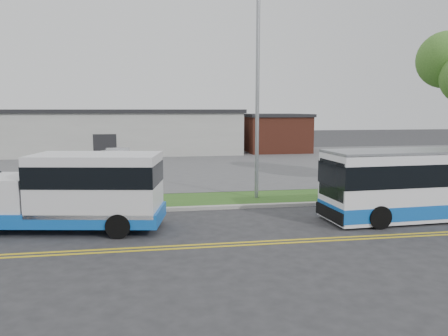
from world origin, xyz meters
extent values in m
plane|color=#28282B|center=(0.00, 0.00, 0.00)|extent=(140.00, 140.00, 0.00)
cube|color=gold|center=(0.00, -3.85, 0.01)|extent=(70.00, 0.12, 0.01)
cube|color=gold|center=(0.00, -4.15, 0.01)|extent=(70.00, 0.12, 0.01)
cube|color=#9E9B93|center=(0.00, 1.10, 0.07)|extent=(80.00, 0.30, 0.15)
cube|color=#29541C|center=(0.00, 2.90, 0.05)|extent=(80.00, 3.30, 0.10)
cube|color=#4C4C4F|center=(0.00, 17.00, 0.05)|extent=(80.00, 25.00, 0.10)
cube|color=#9E9E99|center=(-6.00, 27.00, 2.00)|extent=(25.00, 10.00, 4.00)
cube|color=black|center=(-6.00, 27.00, 4.17)|extent=(25.40, 10.40, 0.35)
cube|color=black|center=(-6.00, 22.05, 1.10)|extent=(2.00, 0.15, 2.20)
cube|color=brown|center=(10.50, 26.00, 1.80)|extent=(6.00, 7.00, 3.60)
cube|color=black|center=(10.50, 26.00, 3.75)|extent=(6.30, 7.30, 0.30)
cylinder|color=gray|center=(3.00, 2.80, 4.85)|extent=(0.18, 0.18, 9.50)
cube|color=#1052B0|center=(-5.05, -1.23, 0.55)|extent=(7.16, 3.48, 0.50)
cube|color=silver|center=(-3.96, -1.43, 1.71)|extent=(4.77, 3.06, 2.12)
cube|color=black|center=(-3.96, -1.43, 2.07)|extent=(4.80, 3.10, 0.76)
cube|color=silver|center=(-7.14, -0.86, 1.36)|extent=(2.17, 2.45, 1.21)
cylinder|color=black|center=(-7.64, 0.33, 0.42)|extent=(0.88, 0.43, 0.85)
cylinder|color=black|center=(-3.16, -2.68, 0.42)|extent=(0.88, 0.43, 0.85)
cylinder|color=black|center=(-2.78, -0.53, 0.42)|extent=(0.88, 0.43, 0.85)
cube|color=white|center=(9.66, -1.80, 1.40)|extent=(10.02, 2.74, 2.62)
cube|color=#1052B0|center=(9.66, -1.80, 0.50)|extent=(10.04, 2.76, 0.54)
cube|color=black|center=(9.66, -1.80, 1.89)|extent=(10.06, 2.78, 0.86)
cube|color=black|center=(4.75, -2.04, 1.71)|extent=(0.19, 2.08, 1.44)
cube|color=black|center=(4.69, -2.05, 0.41)|extent=(0.22, 2.26, 0.45)
cube|color=gray|center=(9.66, -1.80, 2.72)|extent=(10.02, 2.74, 0.11)
cylinder|color=black|center=(6.20, -3.04, 0.43)|extent=(0.88, 0.33, 0.87)
cylinder|color=black|center=(6.10, -0.91, 0.43)|extent=(0.88, 0.33, 0.87)
imported|color=#AAADB2|center=(-4.29, 13.61, 0.88)|extent=(2.08, 4.86, 1.56)
imported|color=silver|center=(-5.41, 15.32, 0.72)|extent=(3.11, 4.58, 1.23)
sphere|color=white|center=(-8.14, 2.41, 0.26)|extent=(0.32, 0.32, 0.32)
camera|label=1|loc=(-2.00, -17.47, 4.35)|focal=35.00mm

